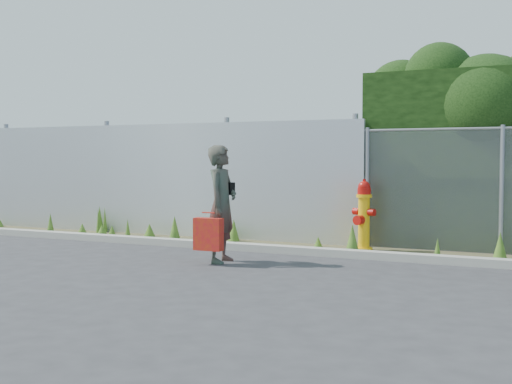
% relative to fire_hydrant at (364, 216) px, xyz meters
% --- Properties ---
extents(ground, '(80.00, 80.00, 0.00)m').
position_rel_fire_hydrant_xyz_m(ground, '(-1.12, -2.53, -0.58)').
color(ground, '#333235').
rests_on(ground, ground).
extents(curb, '(16.00, 0.22, 0.12)m').
position_rel_fire_hydrant_xyz_m(curb, '(-1.12, -0.73, -0.52)').
color(curb, '#9F9C8F').
rests_on(curb, ground).
extents(weed_strip, '(16.00, 1.20, 0.54)m').
position_rel_fire_hydrant_xyz_m(weed_strip, '(-1.44, -0.11, -0.47)').
color(weed_strip, '#4A442A').
rests_on(weed_strip, ground).
extents(corrugated_fence, '(8.50, 0.21, 2.30)m').
position_rel_fire_hydrant_xyz_m(corrugated_fence, '(-4.37, 0.47, 0.53)').
color(corrugated_fence, silver).
rests_on(corrugated_fence, ground).
extents(fire_hydrant, '(0.40, 0.36, 1.19)m').
position_rel_fire_hydrant_xyz_m(fire_hydrant, '(0.00, 0.00, 0.00)').
color(fire_hydrant, yellow).
rests_on(fire_hydrant, ground).
extents(woman, '(0.45, 0.65, 1.72)m').
position_rel_fire_hydrant_xyz_m(woman, '(-1.60, -1.95, 0.28)').
color(woman, '#0E5E47').
rests_on(woman, ground).
extents(red_tote_bag, '(0.42, 0.16, 0.55)m').
position_rel_fire_hydrant_xyz_m(red_tote_bag, '(-1.66, -2.24, -0.13)').
color(red_tote_bag, '#BA0A20').
extents(black_shoulder_bag, '(0.25, 0.10, 0.18)m').
position_rel_fire_hydrant_xyz_m(black_shoulder_bag, '(-1.62, -1.75, 0.50)').
color(black_shoulder_bag, black).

